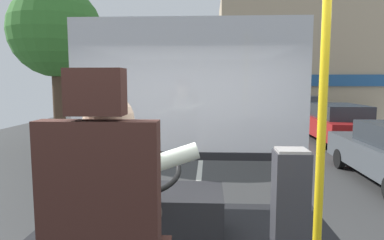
{
  "coord_description": "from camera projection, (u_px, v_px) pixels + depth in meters",
  "views": [
    {
      "loc": [
        0.22,
        -1.9,
        2.1
      ],
      "look_at": [
        0.04,
        1.63,
        1.7
      ],
      "focal_mm": 31.78,
      "sensor_mm": 36.0,
      "label": 1
    }
  ],
  "objects": [
    {
      "name": "bus_driver",
      "position": [
        115.0,
        197.0,
        1.57
      ],
      "size": [
        0.79,
        0.54,
        0.76
      ],
      "color": "#332D28",
      "rests_on": "driver_seat"
    },
    {
      "name": "steering_console",
      "position": [
        156.0,
        212.0,
        2.8
      ],
      "size": [
        1.1,
        0.94,
        0.79
      ],
      "color": "black",
      "rests_on": "bus_floor"
    },
    {
      "name": "windshield_panel",
      "position": [
        188.0,
        105.0,
        3.54
      ],
      "size": [
        2.5,
        0.08,
        1.48
      ],
      "color": "silver"
    },
    {
      "name": "ground",
      "position": [
        202.0,
        148.0,
        10.87
      ],
      "size": [
        18.0,
        44.0,
        0.06
      ],
      "color": "#393939"
    },
    {
      "name": "fare_box",
      "position": [
        290.0,
        206.0,
        2.4
      ],
      "size": [
        0.24,
        0.21,
        0.82
      ],
      "color": "#333338",
      "rests_on": "bus_floor"
    },
    {
      "name": "handrail_pole",
      "position": [
        322.0,
        133.0,
        1.7
      ],
      "size": [
        0.04,
        0.04,
        2.07
      ],
      "color": "gold",
      "rests_on": "bus_floor"
    },
    {
      "name": "street_tree",
      "position": [
        56.0,
        33.0,
        10.11
      ],
      "size": [
        2.71,
        2.71,
        4.95
      ],
      "color": "#4C3828",
      "rests_on": "ground"
    },
    {
      "name": "shop_building",
      "position": [
        322.0,
        60.0,
        19.96
      ],
      "size": [
        12.01,
        4.84,
        6.7
      ],
      "color": "tan",
      "rests_on": "ground"
    },
    {
      "name": "parked_car_silver",
      "position": [
        299.0,
        109.0,
        16.73
      ],
      "size": [
        1.93,
        4.08,
        1.43
      ],
      "color": "silver",
      "rests_on": "ground"
    },
    {
      "name": "parked_car_red",
      "position": [
        336.0,
        123.0,
        11.8
      ],
      "size": [
        1.77,
        4.25,
        1.33
      ],
      "color": "maroon",
      "rests_on": "ground"
    }
  ]
}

